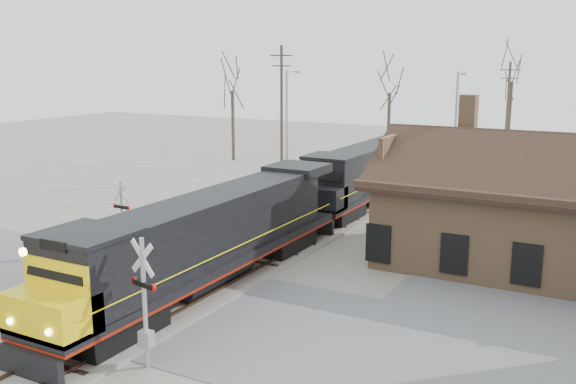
# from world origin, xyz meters

# --- Properties ---
(ground) EXTENTS (140.00, 140.00, 0.00)m
(ground) POSITION_xyz_m (0.00, 0.00, 0.00)
(ground) COLOR gray
(ground) RESTS_ON ground
(road) EXTENTS (60.00, 9.00, 0.03)m
(road) POSITION_xyz_m (0.00, 0.00, 0.01)
(road) COLOR #5E5E63
(road) RESTS_ON ground
(track_main) EXTENTS (3.40, 90.00, 0.24)m
(track_main) POSITION_xyz_m (0.00, 15.00, 0.07)
(track_main) COLOR gray
(track_main) RESTS_ON ground
(track_siding) EXTENTS (3.40, 90.00, 0.24)m
(track_siding) POSITION_xyz_m (-4.50, 15.00, 0.07)
(track_siding) COLOR gray
(track_siding) RESTS_ON ground
(depot) EXTENTS (15.20, 9.31, 7.90)m
(depot) POSITION_xyz_m (11.99, 12.00, 2.41)
(depot) COLOR #906A4A
(depot) RESTS_ON ground
(locomotive_lead) EXTENTS (2.82, 18.87, 4.19)m
(locomotive_lead) POSITION_xyz_m (0.00, 1.85, 2.20)
(locomotive_lead) COLOR black
(locomotive_lead) RESTS_ON ground
(locomotive_trailing) EXTENTS (2.82, 18.87, 3.96)m
(locomotive_trailing) POSITION_xyz_m (0.00, 21.00, 2.20)
(locomotive_trailing) COLOR black
(locomotive_trailing) RESTS_ON ground
(crossbuck_near) EXTENTS (1.21, 0.36, 4.28)m
(crossbuck_near) POSITION_xyz_m (2.46, -4.54, 1.99)
(crossbuck_near) COLOR #A5A8AD
(crossbuck_near) RESTS_ON ground
(crossbuck_far) EXTENTS (1.06, 0.28, 3.72)m
(crossbuck_far) POSITION_xyz_m (-6.69, 4.30, 1.77)
(crossbuck_far) COLOR #A5A8AD
(crossbuck_far) RESTS_ON ground
(streetlight_a) EXTENTS (0.25, 2.04, 8.88)m
(streetlight_a) POSITION_xyz_m (-6.40, 21.06, 4.97)
(streetlight_a) COLOR #A5A8AD
(streetlight_a) RESTS_ON ground
(streetlight_b) EXTENTS (0.25, 2.04, 8.83)m
(streetlight_b) POSITION_xyz_m (4.89, 23.73, 4.95)
(streetlight_b) COLOR #A5A8AD
(streetlight_b) RESTS_ON ground
(utility_pole_a) EXTENTS (2.00, 0.24, 10.69)m
(utility_pole_a) POSITION_xyz_m (-9.65, 26.00, 5.58)
(utility_pole_a) COLOR #382D23
(utility_pole_a) RESTS_ON ground
(utility_pole_b) EXTENTS (2.00, 0.24, 9.36)m
(utility_pole_b) POSITION_xyz_m (4.05, 47.21, 4.90)
(utility_pole_b) COLOR #382D23
(utility_pole_b) RESTS_ON ground
(tree_a) EXTENTS (4.45, 4.45, 10.89)m
(tree_a) POSITION_xyz_m (-18.60, 32.45, 7.75)
(tree_a) COLOR #382D23
(tree_a) RESTS_ON ground
(tree_b) EXTENTS (4.38, 4.38, 10.73)m
(tree_b) POSITION_xyz_m (-4.79, 37.65, 7.64)
(tree_b) COLOR #382D23
(tree_b) RESTS_ON ground
(tree_c) EXTENTS (4.95, 4.95, 12.13)m
(tree_c) POSITION_xyz_m (4.05, 48.66, 8.64)
(tree_c) COLOR #382D23
(tree_c) RESTS_ON ground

